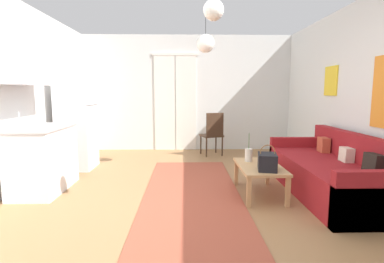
% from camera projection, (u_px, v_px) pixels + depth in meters
% --- Properties ---
extents(ground_plane, '(5.34, 7.81, 0.10)m').
position_uv_depth(ground_plane, '(190.00, 213.00, 3.44)').
color(ground_plane, '#996D44').
extents(wall_back, '(4.94, 0.13, 2.63)m').
position_uv_depth(wall_back, '(187.00, 94.00, 6.88)').
color(wall_back, silver).
rests_on(wall_back, ground_plane).
extents(area_rug, '(1.26, 3.44, 0.01)m').
position_uv_depth(area_rug, '(192.00, 193.00, 3.97)').
color(area_rug, '#9E4733').
rests_on(area_rug, ground_plane).
extents(couch, '(0.90, 2.20, 0.81)m').
position_uv_depth(couch, '(333.00, 174.00, 3.92)').
color(couch, maroon).
rests_on(couch, ground_plane).
extents(coffee_table, '(0.54, 0.94, 0.40)m').
position_uv_depth(coffee_table, '(260.00, 169.00, 3.88)').
color(coffee_table, tan).
rests_on(coffee_table, ground_plane).
extents(bamboo_vase, '(0.10, 0.10, 0.40)m').
position_uv_depth(bamboo_vase, '(249.00, 155.00, 4.08)').
color(bamboo_vase, beige).
rests_on(bamboo_vase, coffee_table).
extents(handbag, '(0.27, 0.33, 0.32)m').
position_uv_depth(handbag, '(267.00, 162.00, 3.63)').
color(handbag, black).
rests_on(handbag, coffee_table).
extents(refrigerator, '(0.58, 0.63, 1.68)m').
position_uv_depth(refrigerator, '(77.00, 121.00, 5.19)').
color(refrigerator, white).
rests_on(refrigerator, ground_plane).
extents(kitchen_counter, '(0.60, 1.04, 2.07)m').
position_uv_depth(kitchen_counter, '(39.00, 134.00, 3.98)').
color(kitchen_counter, silver).
rests_on(kitchen_counter, ground_plane).
extents(accent_chair, '(0.52, 0.51, 0.92)m').
position_uv_depth(accent_chair, '(213.00, 132.00, 6.27)').
color(accent_chair, '#382619').
rests_on(accent_chair, ground_plane).
extents(pendant_lamp_near, '(0.20, 0.20, 0.59)m').
position_uv_depth(pendant_lamp_near, '(214.00, 10.00, 2.89)').
color(pendant_lamp_near, black).
extents(pendant_lamp_far, '(0.30, 0.30, 0.65)m').
position_uv_depth(pendant_lamp_far, '(206.00, 44.00, 4.79)').
color(pendant_lamp_far, black).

